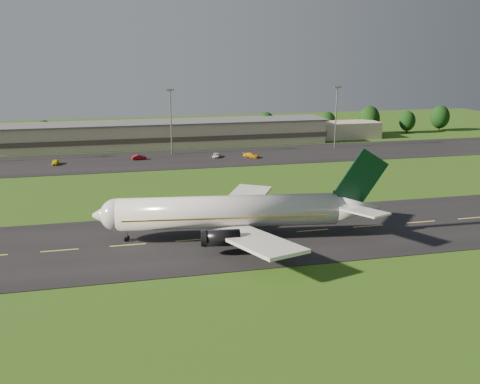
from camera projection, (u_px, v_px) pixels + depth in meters
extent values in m
plane|color=#224B12|center=(193.00, 240.00, 92.49)|extent=(360.00, 360.00, 0.00)
cube|color=black|center=(193.00, 240.00, 92.47)|extent=(220.00, 30.00, 0.10)
cube|color=black|center=(158.00, 160.00, 160.22)|extent=(260.00, 30.00, 0.10)
cylinder|color=silver|center=(228.00, 212.00, 92.62)|extent=(38.41, 10.54, 5.60)
sphere|color=silver|center=(117.00, 215.00, 90.83)|extent=(5.60, 5.60, 5.60)
cone|color=silver|center=(105.00, 215.00, 90.65)|extent=(4.67, 5.85, 5.38)
cone|color=silver|center=(354.00, 208.00, 94.74)|extent=(9.64, 6.62, 5.49)
cube|color=olive|center=(225.00, 214.00, 92.66)|extent=(35.44, 10.19, 0.28)
cube|color=black|center=(113.00, 212.00, 90.64)|extent=(2.38, 3.24, 0.65)
cube|color=silver|center=(256.00, 241.00, 82.76)|extent=(12.09, 20.18, 2.20)
cube|color=silver|center=(242.00, 202.00, 103.92)|extent=(15.89, 19.83, 2.20)
cube|color=silver|center=(364.00, 211.00, 89.70)|extent=(6.72, 9.36, 0.91)
cube|color=silver|center=(346.00, 196.00, 99.32)|extent=(8.20, 9.24, 0.91)
cube|color=black|center=(346.00, 198.00, 94.13)|extent=(5.03, 1.20, 3.00)
cube|color=black|center=(361.00, 178.00, 93.42)|extent=(9.41, 1.68, 10.55)
cylinder|color=black|center=(222.00, 238.00, 85.28)|extent=(5.91, 3.41, 2.70)
cylinder|color=black|center=(217.00, 209.00, 100.66)|extent=(5.91, 3.41, 2.70)
cube|color=#BAAF8E|center=(152.00, 135.00, 181.79)|extent=(120.00, 15.00, 8.00)
cube|color=#4C4438|center=(152.00, 137.00, 182.00)|extent=(121.00, 15.40, 1.60)
cube|color=#595B60|center=(151.00, 122.00, 180.72)|extent=(122.00, 16.00, 0.50)
cube|color=#BAAF8E|center=(341.00, 130.00, 199.30)|extent=(28.00, 11.00, 6.00)
cylinder|color=gray|center=(171.00, 123.00, 166.29)|extent=(0.44, 0.44, 20.00)
cube|color=gray|center=(170.00, 90.00, 163.69)|extent=(2.40, 1.20, 0.50)
cylinder|color=gray|center=(336.00, 118.00, 178.36)|extent=(0.44, 0.44, 20.00)
cube|color=gray|center=(337.00, 87.00, 175.76)|extent=(2.40, 1.20, 0.50)
cylinder|color=black|center=(45.00, 141.00, 185.23)|extent=(0.56, 0.56, 2.70)
ellipsoid|color=black|center=(44.00, 132.00, 184.38)|extent=(6.29, 6.29, 7.87)
cylinder|color=black|center=(266.00, 134.00, 200.23)|extent=(0.56, 0.56, 3.01)
ellipsoid|color=black|center=(266.00, 124.00, 199.28)|extent=(7.03, 7.03, 8.78)
cylinder|color=black|center=(327.00, 131.00, 206.93)|extent=(0.56, 0.56, 2.83)
ellipsoid|color=black|center=(327.00, 122.00, 206.04)|extent=(6.60, 6.60, 8.25)
cylinder|color=black|center=(369.00, 130.00, 209.10)|extent=(0.56, 0.56, 3.45)
ellipsoid|color=black|center=(369.00, 119.00, 208.01)|extent=(8.06, 8.06, 10.07)
cylinder|color=black|center=(407.00, 129.00, 212.69)|extent=(0.56, 0.56, 2.70)
ellipsoid|color=black|center=(407.00, 121.00, 211.84)|extent=(6.30, 6.30, 7.88)
cylinder|color=black|center=(439.00, 127.00, 218.26)|extent=(0.56, 0.56, 3.22)
ellipsoid|color=black|center=(440.00, 117.00, 217.24)|extent=(7.50, 7.50, 9.38)
imported|color=yellow|center=(55.00, 162.00, 152.99)|extent=(2.17, 4.39, 1.44)
imported|color=maroon|center=(139.00, 157.00, 159.87)|extent=(4.44, 2.04, 1.41)
imported|color=silver|center=(216.00, 155.00, 163.46)|extent=(3.23, 4.82, 1.23)
imported|color=orange|center=(251.00, 155.00, 162.89)|extent=(5.28, 4.94, 1.49)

